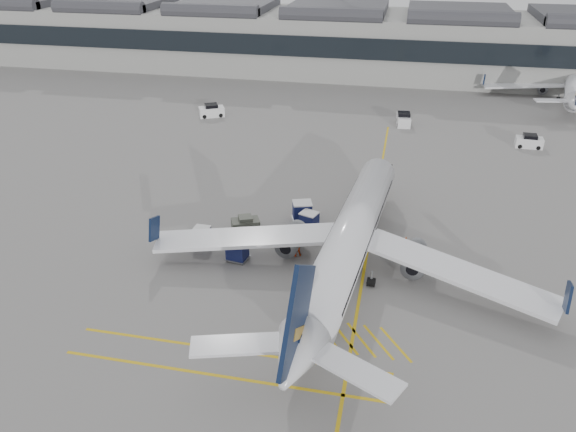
% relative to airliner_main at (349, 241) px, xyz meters
% --- Properties ---
extents(ground, '(220.00, 220.00, 0.00)m').
position_rel_airliner_main_xyz_m(ground, '(-8.61, -1.66, -2.85)').
color(ground, gray).
rests_on(ground, ground).
extents(terminal, '(200.00, 20.45, 12.40)m').
position_rel_airliner_main_xyz_m(terminal, '(-8.61, 70.26, 3.29)').
color(terminal, '#9E9E99').
rests_on(terminal, ground).
extents(apron_markings, '(0.25, 60.00, 0.01)m').
position_rel_airliner_main_xyz_m(apron_markings, '(1.39, 8.34, -2.84)').
color(apron_markings, gold).
rests_on(apron_markings, ground).
extents(airliner_main, '(33.25, 36.48, 9.70)m').
position_rel_airliner_main_xyz_m(airliner_main, '(0.00, 0.00, 0.00)').
color(airliner_main, white).
rests_on(airliner_main, ground).
extents(airliner_far, '(27.87, 30.76, 8.29)m').
position_rel_airliner_main_xyz_m(airliner_far, '(30.21, 58.59, -0.42)').
color(airliner_far, white).
rests_on(airliner_far, ground).
extents(belt_loader, '(5.14, 2.44, 2.04)m').
position_rel_airliner_main_xyz_m(belt_loader, '(0.02, 4.99, -2.26)').
color(belt_loader, silver).
rests_on(belt_loader, ground).
extents(baggage_cart_a, '(2.33, 2.11, 2.04)m').
position_rel_airliner_main_xyz_m(baggage_cart_a, '(-5.39, 7.86, -1.76)').
color(baggage_cart_a, gray).
rests_on(baggage_cart_a, ground).
extents(baggage_cart_b, '(2.06, 1.88, 1.78)m').
position_rel_airliner_main_xyz_m(baggage_cart_b, '(-4.45, 6.34, -1.90)').
color(baggage_cart_b, gray).
rests_on(baggage_cart_b, ground).
extents(baggage_cart_c, '(1.57, 1.32, 1.59)m').
position_rel_airliner_main_xyz_m(baggage_cart_c, '(-13.53, 1.78, -2.00)').
color(baggage_cart_c, gray).
rests_on(baggage_cart_c, ground).
extents(baggage_cart_d, '(1.97, 1.71, 1.86)m').
position_rel_airliner_main_xyz_m(baggage_cart_d, '(-9.54, -0.38, -1.85)').
color(baggage_cart_d, gray).
rests_on(baggage_cart_d, ground).
extents(ramp_agent_a, '(0.72, 0.74, 1.72)m').
position_rel_airliner_main_xyz_m(ramp_agent_a, '(-5.98, 8.53, -1.99)').
color(ramp_agent_a, '#DE5F0B').
rests_on(ramp_agent_a, ground).
extents(ramp_agent_b, '(1.15, 1.06, 1.91)m').
position_rel_airliner_main_xyz_m(ramp_agent_b, '(-4.71, 1.40, -1.90)').
color(ramp_agent_b, '#EE430C').
rests_on(ramp_agent_b, ground).
extents(pushback_tug, '(3.00, 2.50, 1.45)m').
position_rel_airliner_main_xyz_m(pushback_tug, '(-10.32, 4.94, -2.21)').
color(pushback_tug, '#4B4F43').
rests_on(pushback_tug, ground).
extents(safety_cone_nose, '(0.41, 0.41, 0.57)m').
position_rel_airliner_main_xyz_m(safety_cone_nose, '(0.19, 20.92, -2.57)').
color(safety_cone_nose, '#F24C0A').
rests_on(safety_cone_nose, ground).
extents(safety_cone_engine, '(0.33, 0.33, 0.46)m').
position_rel_airliner_main_xyz_m(safety_cone_engine, '(4.70, 6.04, -2.62)').
color(safety_cone_engine, '#F24C0A').
rests_on(safety_cone_engine, ground).
extents(service_van_left, '(4.12, 3.33, 1.89)m').
position_rel_airliner_main_xyz_m(service_van_left, '(-24.96, 37.80, -2.00)').
color(service_van_left, white).
rests_on(service_van_left, ground).
extents(service_van_mid, '(2.18, 3.79, 1.86)m').
position_rel_airliner_main_xyz_m(service_van_mid, '(3.43, 39.73, -2.02)').
color(service_van_mid, white).
rests_on(service_van_mid, ground).
extents(service_van_right, '(3.42, 1.80, 1.73)m').
position_rel_airliner_main_xyz_m(service_van_right, '(19.70, 33.99, -2.08)').
color(service_van_right, white).
rests_on(service_van_right, ground).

